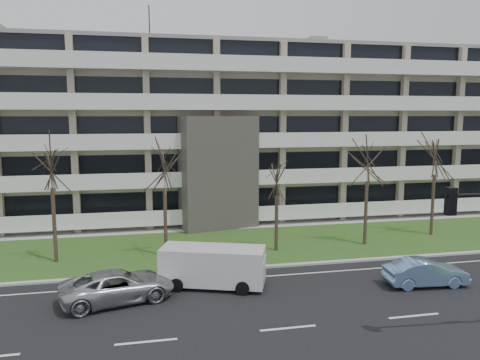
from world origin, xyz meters
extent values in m
plane|color=black|center=(0.00, 0.00, 0.00)|extent=(160.00, 160.00, 0.00)
cube|color=#244D19|center=(0.00, 13.00, 0.03)|extent=(90.00, 10.00, 0.06)
cube|color=#B2B2AD|center=(0.00, 8.00, 0.06)|extent=(90.00, 0.35, 0.12)
cube|color=#B2B2AD|center=(0.00, 18.50, 0.04)|extent=(90.00, 2.00, 0.08)
cube|color=white|center=(0.00, 6.50, 0.01)|extent=(90.00, 0.12, 0.01)
cube|color=#BAAE90|center=(0.00, 25.50, 7.50)|extent=(60.00, 12.00, 15.00)
cube|color=gray|center=(0.00, 25.50, 15.15)|extent=(60.50, 12.50, 0.30)
cube|color=#4C4742|center=(0.00, 18.50, 4.50)|extent=(6.39, 3.69, 9.00)
cube|color=black|center=(0.00, 18.30, 2.00)|extent=(4.92, 1.19, 3.50)
cylinder|color=black|center=(-5.00, 25.50, 17.00)|extent=(0.10, 0.10, 3.50)
cube|color=black|center=(0.00, 19.48, 2.10)|extent=(58.00, 0.10, 1.80)
cube|color=white|center=(0.00, 18.80, 0.60)|extent=(58.00, 1.40, 0.22)
cube|color=white|center=(0.00, 18.15, 1.20)|extent=(58.00, 0.08, 1.00)
cube|color=black|center=(0.00, 19.48, 5.10)|extent=(58.00, 0.10, 1.80)
cube|color=white|center=(0.00, 18.80, 3.60)|extent=(58.00, 1.40, 0.22)
cube|color=white|center=(0.00, 18.15, 4.20)|extent=(58.00, 0.08, 1.00)
cube|color=black|center=(0.00, 19.48, 8.10)|extent=(58.00, 0.10, 1.80)
cube|color=white|center=(0.00, 18.80, 6.60)|extent=(58.00, 1.40, 0.22)
cube|color=white|center=(0.00, 18.15, 7.20)|extent=(58.00, 0.08, 1.00)
cube|color=black|center=(0.00, 19.48, 11.10)|extent=(58.00, 0.10, 1.80)
cube|color=white|center=(0.00, 18.80, 9.60)|extent=(58.00, 1.40, 0.22)
cube|color=white|center=(0.00, 18.15, 10.20)|extent=(58.00, 0.08, 1.00)
cube|color=black|center=(0.00, 19.48, 14.10)|extent=(58.00, 0.10, 1.80)
cube|color=white|center=(0.00, 18.80, 12.60)|extent=(58.00, 1.40, 0.22)
cube|color=white|center=(0.00, 18.15, 13.20)|extent=(58.00, 0.08, 1.00)
imported|color=#B6B8BE|center=(-7.29, 4.57, 0.77)|extent=(5.98, 3.86, 1.53)
imported|color=#7DA2DA|center=(8.77, 3.37, 0.72)|extent=(4.49, 1.86, 1.45)
cube|color=silver|center=(-2.42, 5.60, 1.17)|extent=(5.84, 3.74, 1.93)
cube|color=black|center=(-2.42, 5.60, 1.73)|extent=(5.41, 3.47, 0.71)
cube|color=silver|center=(0.02, 4.73, 1.01)|extent=(0.98, 1.94, 1.22)
cylinder|color=black|center=(-4.39, 5.22, 0.36)|extent=(0.75, 0.48, 0.71)
cylinder|color=black|center=(-3.71, 7.13, 0.36)|extent=(0.75, 0.48, 0.71)
cylinder|color=black|center=(-1.13, 4.06, 0.36)|extent=(0.75, 0.48, 0.71)
cylinder|color=black|center=(-0.46, 5.98, 0.36)|extent=(0.75, 0.48, 0.71)
cube|color=black|center=(5.40, -2.89, 5.88)|extent=(0.36, 0.36, 1.05)
sphere|color=red|center=(5.40, -2.89, 6.22)|extent=(0.21, 0.21, 0.21)
sphere|color=orange|center=(5.40, -2.89, 5.88)|extent=(0.21, 0.21, 0.21)
sphere|color=green|center=(5.40, -2.89, 5.54)|extent=(0.21, 0.21, 0.21)
cylinder|color=#382B21|center=(-11.36, 11.64, 2.35)|extent=(0.24, 0.24, 4.70)
cylinder|color=#382B21|center=(-4.61, 11.36, 2.26)|extent=(0.24, 0.24, 4.52)
cylinder|color=#382B21|center=(2.72, 11.20, 1.88)|extent=(0.24, 0.24, 3.76)
cylinder|color=#382B21|center=(9.27, 11.38, 2.27)|extent=(0.24, 0.24, 4.54)
cylinder|color=#382B21|center=(15.46, 12.79, 2.33)|extent=(0.24, 0.24, 4.65)
camera|label=1|loc=(-5.93, -18.21, 9.10)|focal=35.00mm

